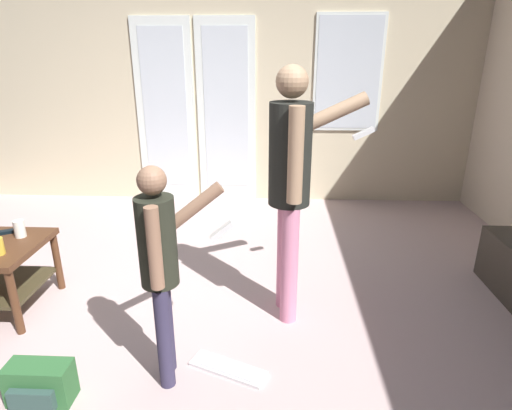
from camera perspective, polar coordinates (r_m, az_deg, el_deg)
The scene contains 8 objects.
ground_plane at distance 2.98m, azimuth -14.50°, elevation -15.11°, with size 6.18×5.12×0.02m, color #C6AAA9.
wall_back_with_doors at distance 4.92m, azimuth -6.93°, elevation 15.67°, with size 6.18×0.09×2.69m.
person_adult at distance 2.57m, azimuth 4.90°, elevation 4.06°, with size 0.67×0.50×1.61m.
person_child at distance 2.14m, azimuth -12.72°, elevation -7.15°, with size 0.45×0.38×1.19m.
backpack at distance 2.54m, azimuth -27.21°, elevation -20.73°, with size 0.32×0.18×0.21m.
loose_keyboard at distance 2.53m, azimuth -3.79°, elevation -21.14°, with size 0.46×0.29×0.02m.
cup_near_edge at distance 3.29m, azimuth -29.33°, elevation -2.82°, with size 0.07×0.07×0.12m, color white.
tv_remote_black at distance 3.42m, azimuth -31.33°, elevation -3.25°, with size 0.17×0.05×0.02m, color black.
Camera 1 is at (0.83, -2.31, 1.67)m, focal length 29.59 mm.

